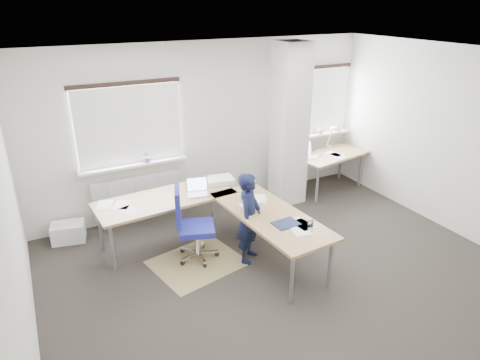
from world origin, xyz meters
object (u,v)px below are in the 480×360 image
desk_side (330,156)px  task_chair (194,239)px  desk_main (218,207)px  person (249,218)px

desk_side → task_chair: desk_side is taller
desk_main → person: bearing=-61.8°
desk_main → person: person is taller
desk_main → desk_side: desk_side is taller
desk_side → person: 2.84m
desk_side → task_chair: bearing=-171.8°
task_chair → desk_main: bearing=28.4°
person → desk_side: bearing=-16.6°
desk_side → person: bearing=-160.6°
desk_main → task_chair: task_chair is taller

